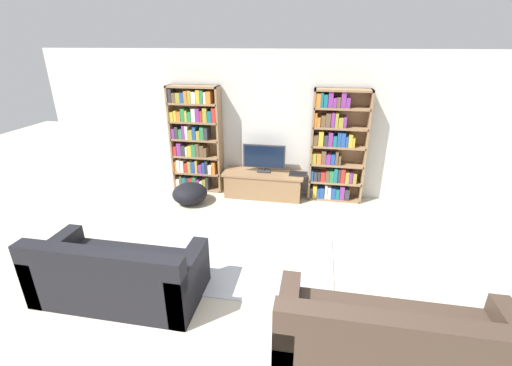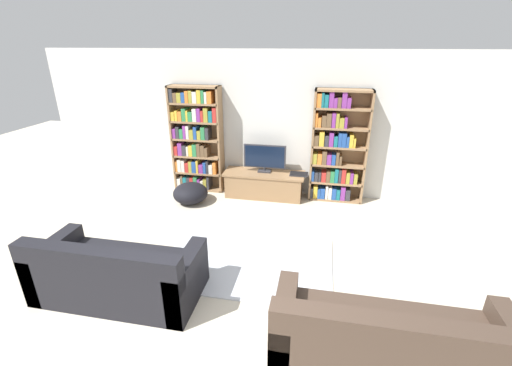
# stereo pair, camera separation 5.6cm
# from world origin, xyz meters

# --- Properties ---
(wall_back) EXTENTS (8.80, 0.06, 2.60)m
(wall_back) POSITION_xyz_m (0.00, 4.23, 1.30)
(wall_back) COLOR silver
(wall_back) RESTS_ON ground_plane
(bookshelf_left) EXTENTS (0.96, 0.30, 1.99)m
(bookshelf_left) POSITION_xyz_m (-1.41, 4.05, 1.00)
(bookshelf_left) COLOR #93704C
(bookshelf_left) RESTS_ON ground_plane
(bookshelf_right) EXTENTS (0.96, 0.30, 1.99)m
(bookshelf_right) POSITION_xyz_m (1.17, 4.05, 0.96)
(bookshelf_right) COLOR #93704C
(bookshelf_right) RESTS_ON ground_plane
(tv_stand) EXTENTS (1.49, 0.52, 0.47)m
(tv_stand) POSITION_xyz_m (-0.08, 3.91, 0.24)
(tv_stand) COLOR #8E6B47
(tv_stand) RESTS_ON ground_plane
(television) EXTENTS (0.77, 0.16, 0.52)m
(television) POSITION_xyz_m (-0.08, 3.96, 0.75)
(television) COLOR #2D2D33
(television) RESTS_ON tv_stand
(laptop) EXTENTS (0.33, 0.23, 0.03)m
(laptop) POSITION_xyz_m (0.56, 3.93, 0.48)
(laptop) COLOR #28282D
(laptop) RESTS_ON tv_stand
(area_rug) EXTENTS (2.21, 1.49, 0.02)m
(area_rug) POSITION_xyz_m (0.07, 1.79, 0.01)
(area_rug) COLOR #B2B7C1
(area_rug) RESTS_ON ground_plane
(couch_left_sectional) EXTENTS (1.82, 0.85, 0.80)m
(couch_left_sectional) POSITION_xyz_m (-1.23, 0.89, 0.28)
(couch_left_sectional) COLOR black
(couch_left_sectional) RESTS_ON ground_plane
(couch_right_sofa) EXTENTS (2.06, 0.82, 0.81)m
(couch_right_sofa) POSITION_xyz_m (1.64, 0.46, 0.28)
(couch_right_sofa) COLOR #423328
(couch_right_sofa) RESTS_ON ground_plane
(beanbag_ottoman) EXTENTS (0.62, 0.62, 0.36)m
(beanbag_ottoman) POSITION_xyz_m (-1.33, 3.38, 0.18)
(beanbag_ottoman) COLOR black
(beanbag_ottoman) RESTS_ON ground_plane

